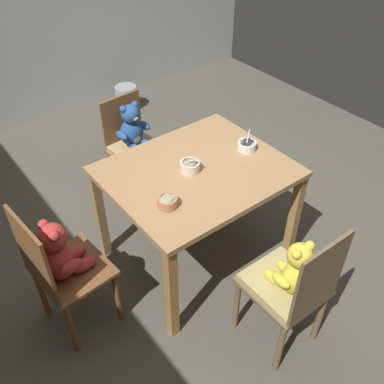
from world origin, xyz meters
name	(u,v)px	position (x,y,z in m)	size (l,w,h in m)	color
ground_plane	(196,255)	(0.00, 0.00, -0.02)	(5.20, 5.20, 0.04)	#4C483E
dining_table	(197,182)	(0.00, 0.00, 0.66)	(1.08, 0.90, 0.76)	#9E754B
teddy_chair_near_front	(292,280)	(-0.02, -0.83, 0.53)	(0.39, 0.41, 0.92)	brown
teddy_chair_far_center	(134,139)	(0.04, 0.83, 0.54)	(0.41, 0.42, 0.85)	brown
teddy_chair_near_left	(60,260)	(-0.93, 0.02, 0.55)	(0.41, 0.44, 0.91)	brown
porridge_bowl_cream_center	(190,166)	(-0.04, 0.02, 0.79)	(0.12, 0.13, 0.12)	beige
porridge_bowl_white_near_right	(247,146)	(0.39, -0.03, 0.79)	(0.12, 0.12, 0.11)	silver
porridge_bowl_terracotta_near_left	(167,202)	(-0.34, -0.17, 0.79)	(0.11, 0.11, 0.06)	#B67349
metal_pail	(127,98)	(0.73, 2.15, 0.13)	(0.23, 0.23, 0.27)	#93969B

